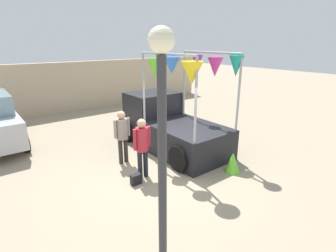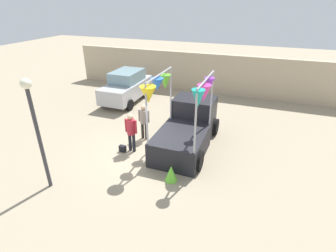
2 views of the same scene
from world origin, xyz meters
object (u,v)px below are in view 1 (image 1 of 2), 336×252
object	(u,v)px
vendor_truck	(169,122)
street_lamp	(162,134)
handbag	(136,179)
person_vendor	(122,132)
person_customer	(142,143)
folded_kite_bundle_lime	(233,162)

from	to	relation	value
vendor_truck	street_lamp	world-z (taller)	street_lamp
handbag	street_lamp	distance (m)	3.87
person_vendor	vendor_truck	bearing A→B (deg)	6.35
person_customer	street_lamp	size ratio (longest dim) A/B	0.45
folded_kite_bundle_lime	vendor_truck	bearing A→B (deg)	94.60
handbag	person_vendor	bearing A→B (deg)	74.52
street_lamp	folded_kite_bundle_lime	world-z (taller)	street_lamp
person_vendor	folded_kite_bundle_lime	bearing A→B (deg)	-48.57
folded_kite_bundle_lime	handbag	bearing A→B (deg)	156.47
person_customer	handbag	world-z (taller)	person_customer
person_customer	folded_kite_bundle_lime	xyz separation A→B (m)	(2.20, -1.31, -0.72)
handbag	person_customer	bearing A→B (deg)	29.74
vendor_truck	street_lamp	size ratio (longest dim) A/B	1.11
person_customer	person_vendor	distance (m)	1.16
person_customer	street_lamp	distance (m)	3.71
folded_kite_bundle_lime	person_customer	bearing A→B (deg)	149.23
person_vendor	handbag	world-z (taller)	person_vendor
street_lamp	folded_kite_bundle_lime	distance (m)	4.68
person_vendor	street_lamp	distance (m)	4.72
handbag	folded_kite_bundle_lime	world-z (taller)	folded_kite_bundle_lime
street_lamp	folded_kite_bundle_lime	xyz separation A→B (m)	(3.78, 1.71, -2.18)
person_customer	handbag	size ratio (longest dim) A/B	6.02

